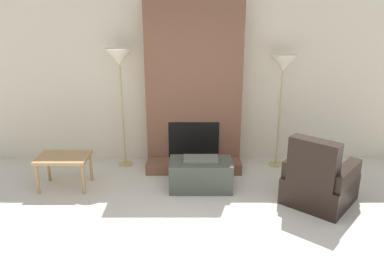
{
  "coord_description": "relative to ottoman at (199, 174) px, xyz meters",
  "views": [
    {
      "loc": [
        -0.03,
        -3.17,
        2.5
      ],
      "look_at": [
        0.0,
        2.44,
        0.67
      ],
      "focal_mm": 35.0,
      "sensor_mm": 36.0,
      "label": 1
    }
  ],
  "objects": [
    {
      "name": "wall_back",
      "position": [
        -0.1,
        1.15,
        1.08
      ],
      "size": [
        7.34,
        0.06,
        2.6
      ],
      "primitive_type": "cube",
      "color": "beige",
      "rests_on": "ground_plane"
    },
    {
      "name": "fireplace",
      "position": [
        -0.1,
        0.92,
        1.0
      ],
      "size": [
        1.49,
        0.71,
        2.6
      ],
      "color": "brown",
      "rests_on": "ground_plane"
    },
    {
      "name": "ottoman",
      "position": [
        0.0,
        0.0,
        0.0
      ],
      "size": [
        0.88,
        0.49,
        0.48
      ],
      "color": "#474C42",
      "rests_on": "ground_plane"
    },
    {
      "name": "armchair",
      "position": [
        1.53,
        -0.43,
        0.06
      ],
      "size": [
        1.13,
        1.13,
        0.96
      ],
      "rotation": [
        0.0,
        0.0,
        2.44
      ],
      "color": "black",
      "rests_on": "ground_plane"
    },
    {
      "name": "side_table",
      "position": [
        -1.95,
        0.04,
        0.19
      ],
      "size": [
        0.71,
        0.5,
        0.48
      ],
      "color": "tan",
      "rests_on": "ground_plane"
    },
    {
      "name": "floor_lamp_left",
      "position": [
        -1.23,
        0.84,
        1.48
      ],
      "size": [
        0.41,
        0.41,
        1.89
      ],
      "color": "tan",
      "rests_on": "ground_plane"
    },
    {
      "name": "floor_lamp_right",
      "position": [
        1.26,
        0.84,
        1.4
      ],
      "size": [
        0.41,
        0.41,
        1.81
      ],
      "color": "tan",
      "rests_on": "ground_plane"
    }
  ]
}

